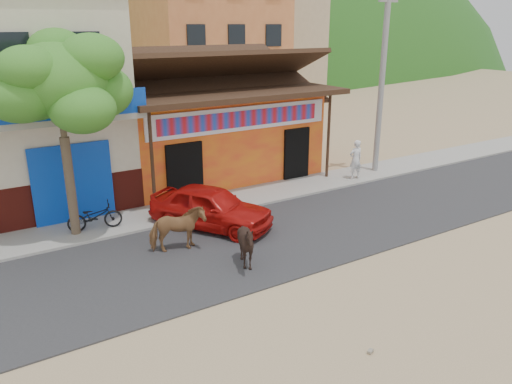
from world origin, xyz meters
TOP-DOWN VIEW (x-y plane):
  - ground at (0.00, 0.00)m, footprint 120.00×120.00m
  - road at (0.00, 2.50)m, footprint 60.00×5.00m
  - sidewalk at (0.00, 6.00)m, footprint 60.00×2.00m
  - dance_club at (2.00, 10.00)m, footprint 8.00×6.00m
  - cafe_building at (-5.50, 10.00)m, footprint 7.00×6.00m
  - apartment_front at (9.00, 24.00)m, footprint 9.00×9.00m
  - apartment_rear at (18.00, 30.00)m, footprint 8.00×8.00m
  - tree at (-4.60, 5.80)m, footprint 3.00×3.00m
  - utility_pole at (8.20, 6.00)m, footprint 0.24×0.24m
  - cow_tan at (-2.37, 3.15)m, footprint 1.67×1.01m
  - cow_dark at (-1.21, 1.26)m, footprint 1.50×1.44m
  - red_car at (-0.76, 4.20)m, footprint 3.51×4.21m
  - scooter at (-4.00, 5.78)m, footprint 1.72×0.85m
  - pedestrian at (6.59, 5.56)m, footprint 0.62×0.44m

SIDE VIEW (x-z plane):
  - ground at x=0.00m, z-range 0.00..0.00m
  - road at x=0.00m, z-range 0.00..0.04m
  - sidewalk at x=0.00m, z-range 0.00..0.12m
  - scooter at x=-4.00m, z-range 0.12..0.99m
  - cow_dark at x=-1.21m, z-range 0.04..1.32m
  - cow_tan at x=-2.37m, z-range 0.04..1.36m
  - red_car at x=-0.76m, z-range 0.04..1.40m
  - pedestrian at x=6.59m, z-range 0.12..1.74m
  - dance_club at x=2.00m, z-range 0.00..3.60m
  - tree at x=-4.60m, z-range 0.12..6.12m
  - cafe_building at x=-5.50m, z-range 0.00..7.00m
  - utility_pole at x=8.20m, z-range 0.12..8.12m
  - apartment_rear at x=18.00m, z-range 0.00..10.00m
  - apartment_front at x=9.00m, z-range 0.00..12.00m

